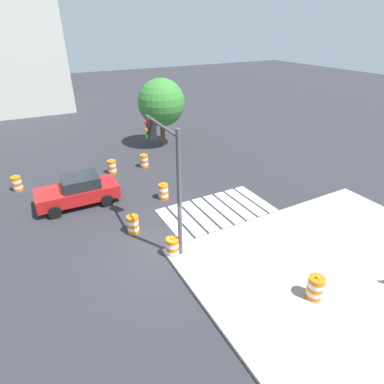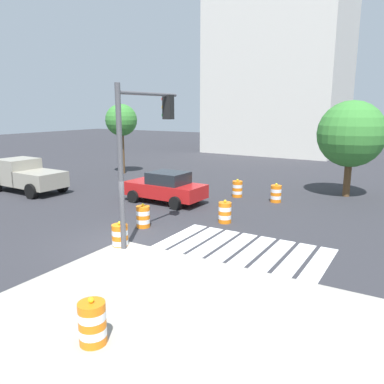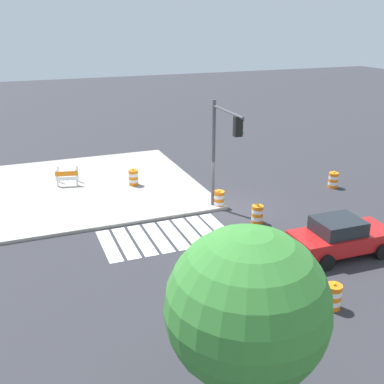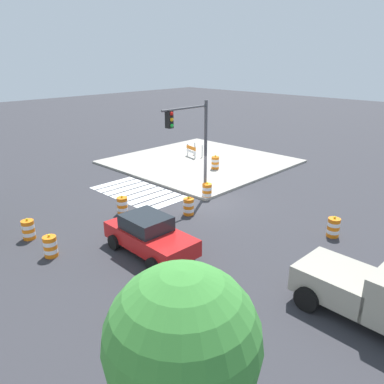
{
  "view_description": "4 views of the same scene",
  "coord_description": "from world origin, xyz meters",
  "px_view_note": "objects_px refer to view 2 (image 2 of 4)",
  "views": [
    {
      "loc": [
        -4.12,
        -10.23,
        8.9
      ],
      "look_at": [
        2.41,
        1.67,
        1.59
      ],
      "focal_mm": 29.44,
      "sensor_mm": 36.0,
      "label": 1
    },
    {
      "loc": [
        9.01,
        -10.11,
        4.85
      ],
      "look_at": [
        1.71,
        2.12,
        1.74
      ],
      "focal_mm": 35.88,
      "sensor_mm": 36.0,
      "label": 2
    },
    {
      "loc": [
        9.84,
        19.89,
        9.33
      ],
      "look_at": [
        2.26,
        0.64,
        1.52
      ],
      "focal_mm": 43.04,
      "sensor_mm": 36.0,
      "label": 3
    },
    {
      "loc": [
        -13.53,
        15.15,
        7.93
      ],
      "look_at": [
        -0.39,
        1.55,
        1.09
      ],
      "focal_mm": 35.29,
      "sensor_mm": 36.0,
      "label": 4
    }
  ],
  "objects_px": {
    "sports_car": "(166,187)",
    "traffic_barrel_median_near": "(225,212)",
    "traffic_barrel_lane_center": "(158,179)",
    "traffic_barrel_opposite_curb": "(120,237)",
    "street_tree_streetside_near": "(121,121)",
    "traffic_light_pole": "(142,136)",
    "street_tree_streetside_mid": "(351,134)",
    "pickup_truck": "(25,175)",
    "traffic_barrel_median_far": "(143,217)",
    "traffic_barrel_crosswalk_end": "(276,194)",
    "traffic_barrel_on_sidewalk": "(92,323)",
    "traffic_barrel_far_curb": "(237,189)"
  },
  "relations": [
    {
      "from": "traffic_barrel_opposite_curb",
      "to": "street_tree_streetside_mid",
      "type": "height_order",
      "value": "street_tree_streetside_mid"
    },
    {
      "from": "traffic_barrel_opposite_curb",
      "to": "street_tree_streetside_near",
      "type": "height_order",
      "value": "street_tree_streetside_near"
    },
    {
      "from": "street_tree_streetside_near",
      "to": "traffic_barrel_crosswalk_end",
      "type": "bearing_deg",
      "value": -12.72
    },
    {
      "from": "traffic_barrel_far_curb",
      "to": "street_tree_streetside_near",
      "type": "bearing_deg",
      "value": 165.06
    },
    {
      "from": "traffic_barrel_median_near",
      "to": "traffic_barrel_lane_center",
      "type": "relative_size",
      "value": 1.0
    },
    {
      "from": "sports_car",
      "to": "traffic_barrel_far_curb",
      "type": "xyz_separation_m",
      "value": [
        2.72,
        3.1,
        -0.36
      ]
    },
    {
      "from": "pickup_truck",
      "to": "street_tree_streetside_mid",
      "type": "height_order",
      "value": "street_tree_streetside_mid"
    },
    {
      "from": "traffic_barrel_crosswalk_end",
      "to": "street_tree_streetside_near",
      "type": "xyz_separation_m",
      "value": [
        -13.06,
        2.95,
        3.51
      ]
    },
    {
      "from": "traffic_barrel_crosswalk_end",
      "to": "traffic_barrel_median_near",
      "type": "relative_size",
      "value": 1.0
    },
    {
      "from": "traffic_barrel_crosswalk_end",
      "to": "traffic_light_pole",
      "type": "relative_size",
      "value": 0.19
    },
    {
      "from": "sports_car",
      "to": "traffic_barrel_crosswalk_end",
      "type": "relative_size",
      "value": 4.27
    },
    {
      "from": "pickup_truck",
      "to": "traffic_barrel_crosswalk_end",
      "type": "relative_size",
      "value": 5.11
    },
    {
      "from": "traffic_light_pole",
      "to": "traffic_barrel_median_far",
      "type": "bearing_deg",
      "value": 129.28
    },
    {
      "from": "traffic_barrel_opposite_curb",
      "to": "traffic_barrel_on_sidewalk",
      "type": "height_order",
      "value": "traffic_barrel_on_sidewalk"
    },
    {
      "from": "street_tree_streetside_mid",
      "to": "traffic_barrel_lane_center",
      "type": "bearing_deg",
      "value": -164.47
    },
    {
      "from": "sports_car",
      "to": "traffic_barrel_lane_center",
      "type": "relative_size",
      "value": 4.27
    },
    {
      "from": "traffic_barrel_lane_center",
      "to": "traffic_barrel_opposite_curb",
      "type": "relative_size",
      "value": 1.0
    },
    {
      "from": "pickup_truck",
      "to": "traffic_barrel_median_far",
      "type": "height_order",
      "value": "pickup_truck"
    },
    {
      "from": "traffic_barrel_median_far",
      "to": "street_tree_streetside_near",
      "type": "xyz_separation_m",
      "value": [
        -9.75,
        10.04,
        3.51
      ]
    },
    {
      "from": "traffic_barrel_lane_center",
      "to": "traffic_barrel_on_sidewalk",
      "type": "relative_size",
      "value": 1.0
    },
    {
      "from": "pickup_truck",
      "to": "traffic_barrel_median_near",
      "type": "height_order",
      "value": "pickup_truck"
    },
    {
      "from": "traffic_barrel_far_curb",
      "to": "traffic_barrel_on_sidewalk",
      "type": "relative_size",
      "value": 1.0
    },
    {
      "from": "traffic_barrel_median_near",
      "to": "traffic_barrel_far_curb",
      "type": "distance_m",
      "value": 5.08
    },
    {
      "from": "sports_car",
      "to": "street_tree_streetside_near",
      "type": "height_order",
      "value": "street_tree_streetside_near"
    },
    {
      "from": "traffic_barrel_median_near",
      "to": "street_tree_streetside_near",
      "type": "bearing_deg",
      "value": 148.12
    },
    {
      "from": "sports_car",
      "to": "street_tree_streetside_mid",
      "type": "bearing_deg",
      "value": 39.04
    },
    {
      "from": "traffic_barrel_far_curb",
      "to": "traffic_barrel_opposite_curb",
      "type": "distance_m",
      "value": 9.63
    },
    {
      "from": "sports_car",
      "to": "traffic_barrel_median_near",
      "type": "xyz_separation_m",
      "value": [
        4.3,
        -1.72,
        -0.36
      ]
    },
    {
      "from": "traffic_barrel_on_sidewalk",
      "to": "street_tree_streetside_near",
      "type": "relative_size",
      "value": 0.2
    },
    {
      "from": "street_tree_streetside_mid",
      "to": "traffic_barrel_on_sidewalk",
      "type": "bearing_deg",
      "value": -96.37
    },
    {
      "from": "sports_car",
      "to": "traffic_barrel_crosswalk_end",
      "type": "bearing_deg",
      "value": 31.45
    },
    {
      "from": "traffic_barrel_median_near",
      "to": "street_tree_streetside_near",
      "type": "distance_m",
      "value": 15.0
    },
    {
      "from": "pickup_truck",
      "to": "traffic_barrel_opposite_curb",
      "type": "relative_size",
      "value": 5.11
    },
    {
      "from": "traffic_barrel_median_far",
      "to": "traffic_barrel_lane_center",
      "type": "bearing_deg",
      "value": 121.8
    },
    {
      "from": "traffic_barrel_on_sidewalk",
      "to": "street_tree_streetside_near",
      "type": "height_order",
      "value": "street_tree_streetside_near"
    },
    {
      "from": "street_tree_streetside_mid",
      "to": "traffic_light_pole",
      "type": "bearing_deg",
      "value": -112.82
    },
    {
      "from": "pickup_truck",
      "to": "traffic_barrel_crosswalk_end",
      "type": "bearing_deg",
      "value": 20.15
    },
    {
      "from": "street_tree_streetside_near",
      "to": "traffic_light_pole",
      "type": "bearing_deg",
      "value": -46.42
    },
    {
      "from": "traffic_barrel_lane_center",
      "to": "traffic_barrel_on_sidewalk",
      "type": "bearing_deg",
      "value": -58.61
    },
    {
      "from": "pickup_truck",
      "to": "traffic_barrel_far_curb",
      "type": "relative_size",
      "value": 5.11
    },
    {
      "from": "traffic_barrel_crosswalk_end",
      "to": "traffic_barrel_median_near",
      "type": "distance_m",
      "value": 4.8
    },
    {
      "from": "traffic_barrel_crosswalk_end",
      "to": "street_tree_streetside_mid",
      "type": "distance_m",
      "value": 5.41
    },
    {
      "from": "traffic_barrel_crosswalk_end",
      "to": "traffic_barrel_median_far",
      "type": "xyz_separation_m",
      "value": [
        -3.3,
        -7.09,
        0.0
      ]
    },
    {
      "from": "traffic_barrel_crosswalk_end",
      "to": "traffic_barrel_opposite_curb",
      "type": "distance_m",
      "value": 9.86
    },
    {
      "from": "traffic_barrel_median_far",
      "to": "traffic_light_pole",
      "type": "distance_m",
      "value": 3.96
    },
    {
      "from": "traffic_barrel_median_far",
      "to": "traffic_barrel_far_curb",
      "type": "bearing_deg",
      "value": 81.66
    },
    {
      "from": "street_tree_streetside_mid",
      "to": "pickup_truck",
      "type": "bearing_deg",
      "value": -153.23
    },
    {
      "from": "sports_car",
      "to": "traffic_light_pole",
      "type": "relative_size",
      "value": 0.79
    },
    {
      "from": "traffic_barrel_median_far",
      "to": "traffic_light_pole",
      "type": "bearing_deg",
      "value": -50.72
    },
    {
      "from": "traffic_barrel_median_far",
      "to": "traffic_barrel_crosswalk_end",
      "type": "bearing_deg",
      "value": 65.04
    }
  ]
}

